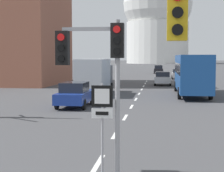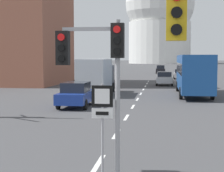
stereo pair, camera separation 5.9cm
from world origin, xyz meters
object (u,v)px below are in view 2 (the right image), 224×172
(delivery_truck, at_px, (96,75))
(sedan_mid_centre, at_px, (190,79))
(sedan_near_left, at_px, (161,69))
(route_sign_post, at_px, (102,113))
(sedan_near_right, at_px, (164,78))
(sedan_far_left, at_px, (76,94))
(traffic_signal_centre_tall, at_px, (98,58))
(sedan_far_right, at_px, (180,74))
(city_bus, at_px, (194,72))

(delivery_truck, bearing_deg, sedan_mid_centre, 48.57)
(sedan_near_left, distance_m, delivery_truck, 44.94)
(route_sign_post, distance_m, sedan_near_right, 34.19)
(sedan_near_right, bearing_deg, sedan_far_left, -106.23)
(route_sign_post, height_order, sedan_near_left, route_sign_post)
(traffic_signal_centre_tall, xyz_separation_m, delivery_truck, (-4.00, 22.20, -1.56))
(sedan_far_right, height_order, city_bus, city_bus)
(sedan_far_right, xyz_separation_m, city_bus, (0.09, -24.51, 1.27))
(route_sign_post, xyz_separation_m, sedan_mid_centre, (4.65, 32.28, -0.92))
(sedan_far_right, bearing_deg, route_sign_post, -95.09)
(route_sign_post, xyz_separation_m, sedan_near_left, (1.21, 66.92, -0.90))
(delivery_truck, bearing_deg, route_sign_post, -79.45)
(sedan_mid_centre, height_order, sedan_far_right, sedan_mid_centre)
(sedan_mid_centre, relative_size, delivery_truck, 0.56)
(traffic_signal_centre_tall, bearing_deg, sedan_far_right, 84.71)
(sedan_far_left, xyz_separation_m, delivery_truck, (-0.15, 8.35, 0.86))
(sedan_near_left, relative_size, sedan_far_left, 0.92)
(sedan_near_left, relative_size, sedan_mid_centre, 1.02)
(sedan_near_left, xyz_separation_m, sedan_far_right, (3.00, -19.67, -0.06))
(sedan_near_left, height_order, city_bus, city_bus)
(traffic_signal_centre_tall, relative_size, sedan_far_left, 0.96)
(sedan_far_left, xyz_separation_m, sedan_far_right, (8.22, 33.29, -0.06))
(sedan_near_right, bearing_deg, sedan_mid_centre, -33.59)
(sedan_near_left, relative_size, city_bus, 0.38)
(sedan_near_left, distance_m, sedan_near_right, 32.80)
(route_sign_post, bearing_deg, sedan_near_right, 86.87)
(sedan_far_left, relative_size, sedan_far_right, 1.07)
(city_bus, bearing_deg, sedan_far_right, 90.21)
(sedan_far_right, distance_m, city_bus, 24.54)
(route_sign_post, distance_m, delivery_truck, 22.69)
(route_sign_post, bearing_deg, city_bus, 79.29)
(city_bus, distance_m, delivery_truck, 8.47)
(sedan_near_right, relative_size, sedan_far_right, 0.91)
(sedan_near_left, distance_m, sedan_far_right, 19.90)
(sedan_far_left, distance_m, city_bus, 12.15)
(route_sign_post, bearing_deg, sedan_near_left, 88.96)
(route_sign_post, xyz_separation_m, sedan_far_right, (4.21, 47.25, -0.97))
(traffic_signal_centre_tall, relative_size, sedan_far_right, 1.02)
(sedan_mid_centre, bearing_deg, sedan_near_left, 95.66)
(sedan_near_left, distance_m, sedan_mid_centre, 34.81)
(sedan_near_left, bearing_deg, sedan_mid_centre, -84.34)
(sedan_near_left, relative_size, sedan_far_right, 0.98)
(sedan_far_right, bearing_deg, sedan_mid_centre, -88.33)
(sedan_far_left, distance_m, delivery_truck, 8.39)
(traffic_signal_centre_tall, relative_size, sedan_near_right, 1.13)
(traffic_signal_centre_tall, xyz_separation_m, sedan_far_left, (-3.86, 13.85, -2.42))
(traffic_signal_centre_tall, height_order, sedan_mid_centre, traffic_signal_centre_tall)
(sedan_mid_centre, distance_m, city_bus, 9.62)
(route_sign_post, distance_m, sedan_mid_centre, 32.62)
(sedan_near_right, bearing_deg, traffic_signal_centre_tall, -93.39)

